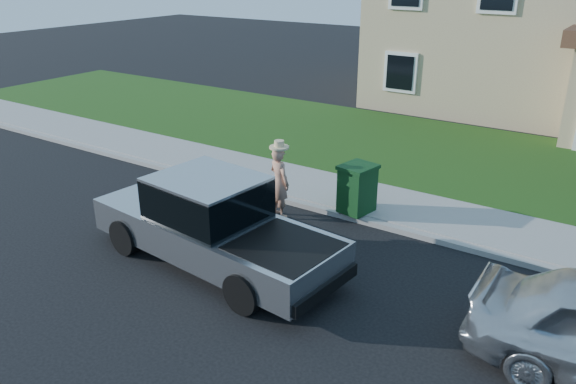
# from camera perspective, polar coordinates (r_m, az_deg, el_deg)

# --- Properties ---
(ground) EXTENTS (80.00, 80.00, 0.00)m
(ground) POSITION_cam_1_polar(r_m,az_deg,el_deg) (11.13, -4.18, -7.17)
(ground) COLOR black
(ground) RESTS_ON ground
(curb) EXTENTS (40.00, 0.20, 0.12)m
(curb) POSITION_cam_1_polar(r_m,az_deg,el_deg) (12.83, 7.31, -2.78)
(curb) COLOR gray
(curb) RESTS_ON ground
(sidewalk) EXTENTS (40.00, 2.00, 0.15)m
(sidewalk) POSITION_cam_1_polar(r_m,az_deg,el_deg) (13.74, 9.37, -1.08)
(sidewalk) COLOR gray
(sidewalk) RESTS_ON ground
(lawn) EXTENTS (40.00, 7.00, 0.10)m
(lawn) POSITION_cam_1_polar(r_m,az_deg,el_deg) (17.71, 15.50, 3.72)
(lawn) COLOR #1D4012
(lawn) RESTS_ON ground
(house) EXTENTS (14.00, 11.30, 6.85)m
(house) POSITION_cam_1_polar(r_m,az_deg,el_deg) (24.54, 23.23, 15.29)
(house) COLOR tan
(house) RESTS_ON ground
(pickup_truck) EXTENTS (5.53, 2.35, 1.77)m
(pickup_truck) POSITION_cam_1_polar(r_m,az_deg,el_deg) (10.81, -7.62, -3.32)
(pickup_truck) COLOR black
(pickup_truck) RESTS_ON ground
(woman) EXTENTS (0.70, 0.58, 1.82)m
(woman) POSITION_cam_1_polar(r_m,az_deg,el_deg) (12.72, -0.88, 1.12)
(woman) COLOR tan
(woman) RESTS_ON ground
(trash_bin) EXTENTS (0.81, 0.90, 1.11)m
(trash_bin) POSITION_cam_1_polar(r_m,az_deg,el_deg) (12.82, 7.04, 0.39)
(trash_bin) COLOR #0F3716
(trash_bin) RESTS_ON sidewalk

